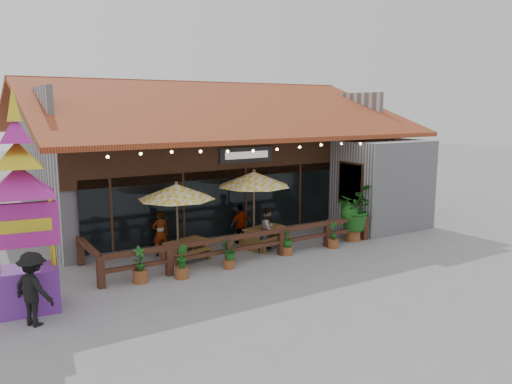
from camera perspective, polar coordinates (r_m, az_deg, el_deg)
ground at (r=17.65m, az=3.31°, el=-6.53°), size 100.00×100.00×0.00m
restaurant_building at (r=22.96m, az=-5.61°, el=2.82°), size 15.50×14.73×6.09m
patio_railing at (r=16.12m, az=-2.74°, el=-5.82°), size 10.00×2.60×0.92m
umbrella_left at (r=15.91m, az=-9.07°, el=0.01°), size 2.95×2.95×2.62m
umbrella_right at (r=17.50m, az=-0.24°, el=1.45°), size 2.93×2.93×2.77m
picnic_table_left at (r=16.42m, az=-8.08°, el=-6.24°), size 1.64×1.50×0.66m
picnic_table_right at (r=17.73m, az=0.92°, el=-4.80°), size 1.79×1.64×0.72m
thai_sign_tower at (r=12.97m, az=-25.39°, el=0.52°), size 2.39×2.39×5.79m
tropical_plant at (r=18.82m, az=11.10°, el=-1.93°), size 1.99×2.00×2.09m
diner_a at (r=16.98m, az=-10.86°, el=-4.65°), size 0.58×0.39×1.54m
diner_b at (r=17.34m, az=1.42°, el=-4.24°), size 0.92×0.89×1.50m
diner_c at (r=18.19m, az=-1.73°, el=-3.71°), size 0.85×0.38×1.43m
pedestrian at (r=12.53m, az=-24.11°, el=-10.07°), size 1.13×1.28×1.72m
planter_a at (r=14.63m, az=-13.12°, el=-8.39°), size 0.43×0.43×1.06m
planter_b at (r=14.75m, az=-8.48°, el=-8.07°), size 0.40×0.41×0.99m
planter_c at (r=15.47m, az=-3.09°, el=-7.03°), size 0.67×0.65×0.84m
planter_d at (r=16.85m, az=3.61°, el=-5.84°), size 0.43×0.43×0.87m
planter_e at (r=17.88m, az=8.81°, el=-5.09°), size 0.39×0.39×0.95m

